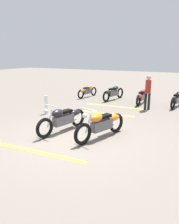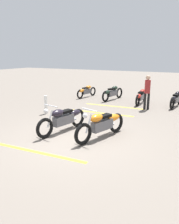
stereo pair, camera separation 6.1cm
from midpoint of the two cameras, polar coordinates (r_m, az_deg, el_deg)
ground_plane at (r=7.08m, az=-4.29°, el=-7.01°), size 60.00×60.00×0.00m
motorcycle_bright_foreground at (r=7.06m, az=3.05°, el=-3.07°), size 2.16×0.83×1.04m
motorcycle_dark_foreground at (r=7.67m, az=-6.94°, el=-1.72°), size 2.21×0.70×1.04m
motorcycle_row_left at (r=12.09m, az=21.32°, el=3.16°), size 2.02×0.40×0.76m
motorcycle_row_center at (r=12.31m, az=13.06°, el=3.99°), size 2.04×0.26×0.77m
motorcycle_row_right at (r=13.10m, az=5.75°, el=4.99°), size 2.11×0.53×0.80m
motorcycle_row_far_right at (r=13.91m, az=-1.00°, el=5.42°), size 1.89×0.41×0.72m
bystander_secondary at (r=10.97m, az=14.55°, el=5.37°), size 0.27×0.29×1.67m
bollard_post at (r=10.14m, az=-11.38°, el=1.84°), size 0.14×0.14×0.83m
parking_stripe_near at (r=6.39m, az=-14.26°, el=-9.89°), size 0.32×3.20×0.01m
parking_stripe_mid at (r=10.19m, az=2.45°, el=-0.20°), size 0.32×3.20×0.01m
parking_stripe_far at (r=11.53m, az=6.28°, el=1.47°), size 0.32×3.20×0.01m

